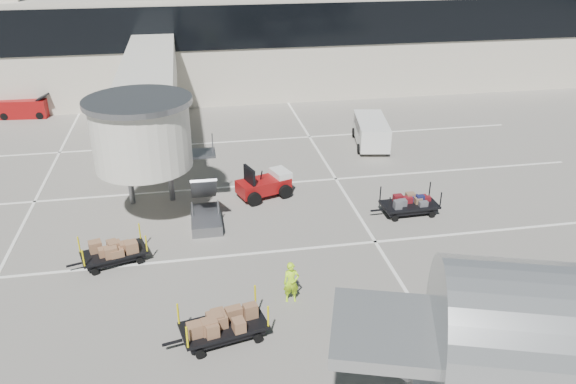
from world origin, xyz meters
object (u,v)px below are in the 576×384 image
object	(u,v)px
baggage_tug	(265,185)
minivan	(371,129)
box_cart_far	(115,252)
belt_loader	(24,108)
suitcase_cart	(408,205)
box_cart_near	(223,325)
ground_worker	(291,282)

from	to	relation	value
baggage_tug	minivan	world-z (taller)	baggage_tug
box_cart_far	belt_loader	size ratio (longest dim) A/B	0.88
suitcase_cart	minivan	bearing A→B (deg)	81.50
box_cart_near	box_cart_far	size ratio (longest dim) A/B	1.10
box_cart_far	ground_worker	bearing A→B (deg)	-46.63
box_cart_near	belt_loader	xyz separation A→B (m)	(-12.57, 27.29, 0.10)
suitcase_cart	ground_worker	size ratio (longest dim) A/B	2.05
ground_worker	belt_loader	distance (m)	29.79
box_cart_near	belt_loader	bearing A→B (deg)	102.34
baggage_tug	box_cart_far	size ratio (longest dim) A/B	0.91
box_cart_far	minivan	size ratio (longest dim) A/B	0.70
baggage_tug	belt_loader	world-z (taller)	baggage_tug
baggage_tug	minivan	distance (m)	10.04
box_cart_far	suitcase_cart	bearing A→B (deg)	-8.21
minivan	box_cart_far	bearing A→B (deg)	-132.12
box_cart_far	ground_worker	world-z (taller)	ground_worker
ground_worker	minivan	size ratio (longest dim) A/B	0.35
suitcase_cart	box_cart_far	bearing A→B (deg)	-173.56
box_cart_near	ground_worker	size ratio (longest dim) A/B	2.20
baggage_tug	suitcase_cart	distance (m)	7.39
baggage_tug	ground_worker	xyz separation A→B (m)	(-0.31, -9.17, 0.17)
belt_loader	box_cart_near	bearing A→B (deg)	-59.88
suitcase_cart	ground_worker	xyz separation A→B (m)	(-6.95, -5.94, 0.34)
suitcase_cart	minivan	world-z (taller)	minivan
baggage_tug	box_cart_near	size ratio (longest dim) A/B	0.83
baggage_tug	minivan	xyz separation A→B (m)	(7.78, 6.34, 0.37)
box_cart_near	ground_worker	world-z (taller)	ground_worker
baggage_tug	box_cart_far	world-z (taller)	baggage_tug
box_cart_far	ground_worker	size ratio (longest dim) A/B	2.00
box_cart_near	box_cart_far	world-z (taller)	box_cart_near
box_cart_far	minivan	world-z (taller)	minivan
suitcase_cart	belt_loader	bearing A→B (deg)	136.74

